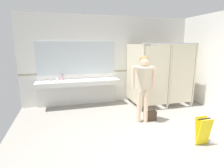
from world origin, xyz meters
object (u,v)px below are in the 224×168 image
object	(u,v)px
wet_floor_sign	(203,131)
person_standing	(143,81)
soap_dispenser	(62,78)
paper_cup	(57,80)
handbag	(151,115)

from	to	relation	value
wet_floor_sign	person_standing	bearing A→B (deg)	118.06
person_standing	soap_dispenser	xyz separation A→B (m)	(-1.90, 1.82, -0.15)
person_standing	paper_cup	xyz separation A→B (m)	(-2.06, 1.56, -0.17)
person_standing	wet_floor_sign	size ratio (longest dim) A/B	3.02
paper_cup	wet_floor_sign	size ratio (longest dim) A/B	0.19
soap_dispenser	handbag	bearing A→B (deg)	-39.75
handbag	wet_floor_sign	distance (m)	1.41
soap_dispenser	wet_floor_sign	bearing A→B (deg)	-50.32
handbag	wet_floor_sign	bearing A→B (deg)	-71.91
person_standing	handbag	bearing A→B (deg)	5.19
person_standing	paper_cup	size ratio (longest dim) A/B	15.71
person_standing	handbag	size ratio (longest dim) A/B	4.21
person_standing	wet_floor_sign	distance (m)	1.67
paper_cup	wet_floor_sign	distance (m)	4.02
soap_dispenser	paper_cup	size ratio (longest dim) A/B	1.77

